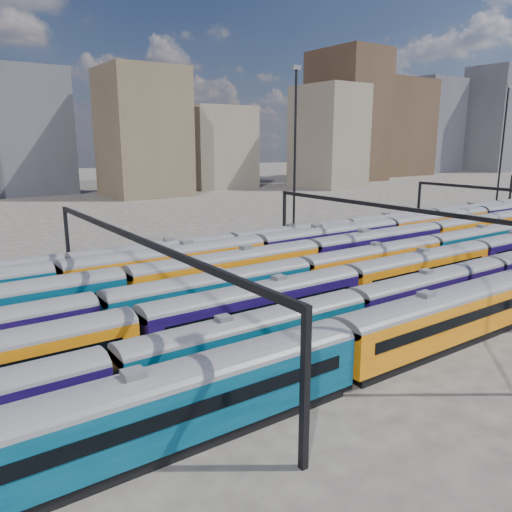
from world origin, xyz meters
TOP-DOWN VIEW (x-y plane):
  - ground at (0.00, 0.00)m, footprint 500.00×500.00m
  - rake_1 at (2.89, -10.00)m, footprint 94.29×2.76m
  - rake_2 at (-2.10, -5.00)m, footprint 119.50×2.92m
  - rake_3 at (16.41, 0.00)m, footprint 117.75×2.87m
  - rake_4 at (2.06, 5.00)m, footprint 127.07×3.10m
  - rake_5 at (-12.63, 10.00)m, footprint 154.05×3.22m
  - rake_6 at (7.83, 15.00)m, footprint 136.58×2.85m
  - gantry_1 at (-20.00, 0.00)m, footprint 0.35×40.35m
  - gantry_2 at (10.00, 0.00)m, footprint 0.35×40.35m
  - mast_3 at (15.00, 24.00)m, footprint 1.40×0.50m
  - mast_5 at (65.00, 20.00)m, footprint 1.40×0.50m
  - skyline at (104.75, 105.73)m, footprint 399.22×60.48m

SIDE VIEW (x-z plane):
  - ground at x=0.00m, z-range 0.00..0.00m
  - rake_1 at x=2.89m, z-range 0.12..4.76m
  - rake_6 at x=7.83m, z-range 0.12..4.92m
  - rake_3 at x=16.41m, z-range 0.12..4.95m
  - rake_2 at x=-2.10m, z-range 0.12..5.03m
  - rake_4 at x=2.06m, z-range 0.13..5.35m
  - rake_5 at x=-12.63m, z-range 0.14..5.56m
  - gantry_1 at x=-20.00m, z-range 2.78..10.80m
  - gantry_2 at x=10.00m, z-range 2.78..10.80m
  - mast_3 at x=15.00m, z-range 1.17..26.77m
  - mast_5 at x=65.00m, z-range 1.17..26.77m
  - skyline at x=104.75m, z-range -4.18..45.85m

